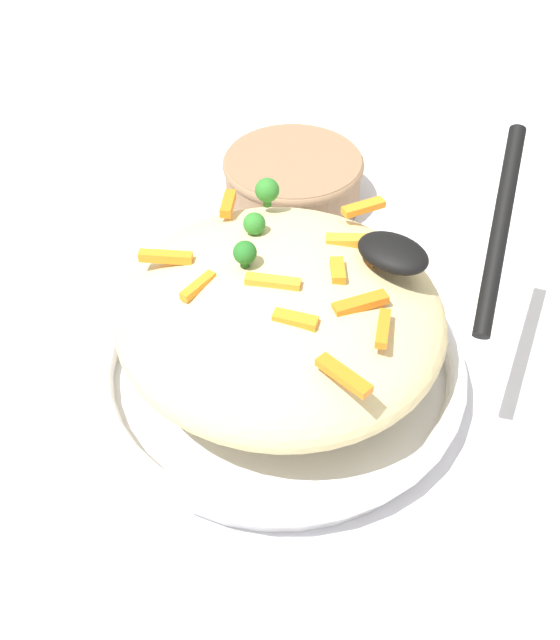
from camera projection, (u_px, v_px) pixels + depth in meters
name	position (u px, v px, depth m)	size (l,w,h in m)	color
ground_plane	(280.00, 386.00, 0.66)	(2.40, 2.40, 0.00)	silver
serving_bowl	(280.00, 370.00, 0.65)	(0.30, 0.30, 0.04)	silver
pasta_mound	(280.00, 316.00, 0.61)	(0.26, 0.25, 0.09)	#DBC689
carrot_piece_0	(166.00, 257.00, 0.59)	(0.04, 0.01, 0.01)	orange
carrot_piece_1	(198.00, 286.00, 0.57)	(0.03, 0.01, 0.01)	orange
carrot_piece_2	(352.00, 241.00, 0.60)	(0.04, 0.01, 0.01)	orange
carrot_piece_3	(228.00, 204.00, 0.64)	(0.03, 0.01, 0.01)	orange
carrot_piece_4	(273.00, 283.00, 0.56)	(0.04, 0.01, 0.01)	orange
carrot_piece_5	(364.00, 207.00, 0.64)	(0.04, 0.01, 0.01)	orange
carrot_piece_6	(338.00, 271.00, 0.57)	(0.02, 0.01, 0.01)	orange
carrot_piece_7	(388.00, 254.00, 0.59)	(0.04, 0.01, 0.01)	orange
carrot_piece_8	(381.00, 331.00, 0.53)	(0.03, 0.01, 0.01)	orange
carrot_piece_9	(295.00, 320.00, 0.54)	(0.03, 0.01, 0.01)	orange
carrot_piece_10	(360.00, 303.00, 0.55)	(0.04, 0.01, 0.01)	orange
carrot_piece_11	(344.00, 375.00, 0.51)	(0.04, 0.01, 0.01)	orange
broccoli_floret_0	(254.00, 224.00, 0.60)	(0.02, 0.02, 0.02)	#296820
broccoli_floret_1	(267.00, 191.00, 0.63)	(0.02, 0.02, 0.02)	#296820
broccoli_floret_2	(245.00, 253.00, 0.57)	(0.02, 0.02, 0.02)	#205B1C
serving_spoon	(430.00, 244.00, 0.56)	(0.13, 0.14, 0.09)	black
companion_bowl	(293.00, 178.00, 0.83)	(0.15, 0.15, 0.06)	#8C6B4C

